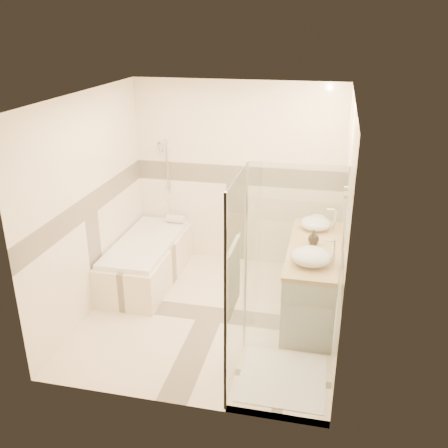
% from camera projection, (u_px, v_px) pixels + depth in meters
% --- Properties ---
extents(room, '(2.82, 3.02, 2.52)m').
position_uv_depth(room, '(215.00, 214.00, 5.36)').
color(room, beige).
rests_on(room, ground).
extents(bathtub, '(0.75, 1.70, 0.56)m').
position_uv_depth(bathtub, '(147.00, 258.00, 6.51)').
color(bathtub, '#F7E5C5').
rests_on(bathtub, ground).
extents(vanity, '(0.58, 1.62, 0.85)m').
position_uv_depth(vanity, '(312.00, 280.00, 5.72)').
color(vanity, white).
rests_on(vanity, ground).
extents(shower_enclosure, '(0.96, 0.93, 2.04)m').
position_uv_depth(shower_enclosure, '(273.00, 334.00, 4.60)').
color(shower_enclosure, '#F7E5C5').
rests_on(shower_enclosure, ground).
extents(vessel_sink_near, '(0.37, 0.37, 0.15)m').
position_uv_depth(vessel_sink_near, '(316.00, 223.00, 6.00)').
color(vessel_sink_near, white).
rests_on(vessel_sink_near, vanity).
extents(vessel_sink_far, '(0.42, 0.42, 0.17)m').
position_uv_depth(vessel_sink_far, '(311.00, 256.00, 5.14)').
color(vessel_sink_far, white).
rests_on(vessel_sink_far, vanity).
extents(faucet_near, '(0.12, 0.03, 0.29)m').
position_uv_depth(faucet_near, '(334.00, 218.00, 5.92)').
color(faucet_near, silver).
rests_on(faucet_near, vanity).
extents(faucet_far, '(0.12, 0.03, 0.30)m').
position_uv_depth(faucet_far, '(333.00, 251.00, 5.06)').
color(faucet_far, silver).
rests_on(faucet_far, vanity).
extents(amenity_bottle_a, '(0.08, 0.09, 0.17)m').
position_uv_depth(amenity_bottle_a, '(313.00, 238.00, 5.56)').
color(amenity_bottle_a, black).
rests_on(amenity_bottle_a, vanity).
extents(amenity_bottle_b, '(0.15, 0.15, 0.16)m').
position_uv_depth(amenity_bottle_b, '(314.00, 237.00, 5.60)').
color(amenity_bottle_b, black).
rests_on(amenity_bottle_b, vanity).
extents(folded_towels, '(0.18, 0.24, 0.07)m').
position_uv_depth(folded_towels, '(316.00, 220.00, 6.20)').
color(folded_towels, white).
rests_on(folded_towels, vanity).
extents(rolled_towel, '(0.25, 0.11, 0.11)m').
position_uv_depth(rolled_towel, '(176.00, 219.00, 6.95)').
color(rolled_towel, white).
rests_on(rolled_towel, bathtub).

